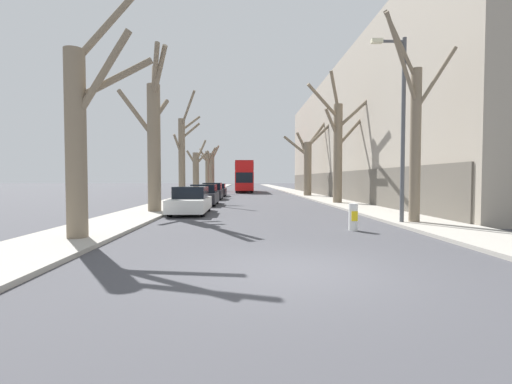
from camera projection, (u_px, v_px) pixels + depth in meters
name	position (u px, v px, depth m)	size (l,w,h in m)	color
ground_plane	(295.00, 271.00, 6.79)	(300.00, 300.00, 0.00)	#424247
sidewalk_left	(211.00, 190.00, 56.47)	(2.77, 120.00, 0.12)	#A39E93
sidewalk_right	(287.00, 190.00, 56.95)	(2.77, 120.00, 0.12)	#A39E93
building_facade_right	(377.00, 136.00, 34.94)	(10.08, 44.98, 12.51)	#9E9384
street_tree_left_0	(81.00, 132.00, 9.95)	(2.40, 1.55, 7.74)	#7A6B56
street_tree_left_1	(154.00, 137.00, 18.21)	(3.28, 4.25, 8.51)	#7A6B56
street_tree_left_2	(183.00, 155.00, 27.66)	(2.06, 2.83, 8.62)	#7A6B56
street_tree_left_3	(196.00, 172.00, 35.90)	(2.55, 2.20, 6.12)	#7A6B56
street_tree_left_4	(208.00, 170.00, 44.84)	(2.23, 1.76, 6.11)	#7A6B56
street_tree_left_5	(211.00, 170.00, 54.34)	(3.38, 2.92, 7.20)	#7A6B56
street_tree_right_0	(415.00, 134.00, 13.55)	(3.28, 1.99, 8.24)	#7A6B56
street_tree_right_1	(338.00, 146.00, 24.97)	(4.68, 1.92, 9.45)	#7A6B56
street_tree_right_2	(308.00, 162.00, 36.25)	(4.89, 3.63, 8.26)	#7A6B56
double_decker_bus	(244.00, 175.00, 49.14)	(2.44, 11.17, 4.29)	red
parked_car_0	(191.00, 201.00, 18.10)	(1.83, 4.47, 1.44)	silver
parked_car_1	(204.00, 195.00, 24.29)	(1.89, 4.39, 1.46)	black
parked_car_2	(212.00, 192.00, 30.91)	(1.79, 3.94, 1.51)	black
parked_car_3	(217.00, 190.00, 36.78)	(1.85, 4.27, 1.37)	black
lamp_post	(401.00, 121.00, 13.52)	(1.40, 0.20, 7.38)	#4C4F54
traffic_bollard	(353.00, 217.00, 12.14)	(0.32, 0.33, 0.97)	white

